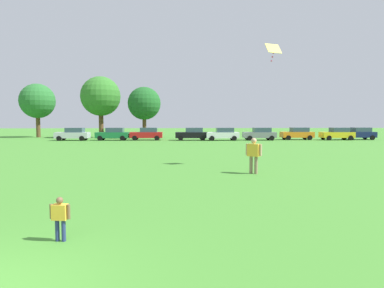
% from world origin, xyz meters
% --- Properties ---
extents(ground_plane, '(160.00, 160.00, 0.00)m').
position_xyz_m(ground_plane, '(0.00, 30.00, 0.00)').
color(ground_plane, '#42842D').
extents(child_kite_flyer, '(0.46, 0.22, 0.98)m').
position_xyz_m(child_kite_flyer, '(0.62, 2.47, 0.58)').
color(child_kite_flyer, navy).
rests_on(child_kite_flyer, ground).
extents(adult_bystander, '(0.71, 0.61, 1.78)m').
position_xyz_m(adult_bystander, '(6.97, 11.50, 1.05)').
color(adult_bystander, '#8C7259').
rests_on(adult_bystander, ground).
extents(kite, '(0.99, 0.69, 1.03)m').
position_xyz_m(kite, '(8.60, 14.07, 6.60)').
color(kite, yellow).
extents(parked_car_silver_0, '(4.30, 2.02, 1.68)m').
position_xyz_m(parked_car_silver_0, '(-10.59, 39.91, 0.86)').
color(parked_car_silver_0, silver).
rests_on(parked_car_silver_0, ground).
extents(parked_car_green_1, '(4.30, 2.02, 1.68)m').
position_xyz_m(parked_car_green_1, '(-5.37, 40.06, 0.86)').
color(parked_car_green_1, '#196B38').
rests_on(parked_car_green_1, ground).
extents(parked_car_red_2, '(4.30, 2.02, 1.68)m').
position_xyz_m(parked_car_red_2, '(-0.88, 40.27, 0.86)').
color(parked_car_red_2, red).
rests_on(parked_car_red_2, ground).
extents(parked_car_black_3, '(4.30, 2.02, 1.68)m').
position_xyz_m(parked_car_black_3, '(5.18, 39.66, 0.86)').
color(parked_car_black_3, black).
rests_on(parked_car_black_3, ground).
extents(parked_car_white_4, '(4.30, 2.02, 1.68)m').
position_xyz_m(parked_car_white_4, '(9.26, 39.19, 0.86)').
color(parked_car_white_4, white).
rests_on(parked_car_white_4, ground).
extents(parked_car_gray_5, '(4.30, 2.02, 1.68)m').
position_xyz_m(parked_car_gray_5, '(14.30, 39.47, 0.86)').
color(parked_car_gray_5, slate).
rests_on(parked_car_gray_5, ground).
extents(parked_car_orange_6, '(4.30, 2.02, 1.68)m').
position_xyz_m(parked_car_orange_6, '(19.70, 40.19, 0.86)').
color(parked_car_orange_6, orange).
rests_on(parked_car_orange_6, ground).
extents(parked_car_yellow_7, '(4.30, 2.02, 1.68)m').
position_xyz_m(parked_car_yellow_7, '(24.91, 39.41, 0.86)').
color(parked_car_yellow_7, yellow).
rests_on(parked_car_yellow_7, ground).
extents(parked_car_navy_8, '(4.30, 2.02, 1.68)m').
position_xyz_m(parked_car_navy_8, '(28.22, 39.93, 0.86)').
color(parked_car_navy_8, '#141E4C').
rests_on(parked_car_navy_8, ground).
extents(tree_far_left, '(5.37, 5.37, 8.37)m').
position_xyz_m(tree_far_left, '(-18.57, 48.41, 5.65)').
color(tree_far_left, brown).
rests_on(tree_far_left, ground).
extents(tree_center, '(5.97, 5.97, 9.30)m').
position_xyz_m(tree_center, '(-8.40, 46.62, 6.28)').
color(tree_center, brown).
rests_on(tree_center, ground).
extents(tree_far_right, '(4.91, 4.91, 7.65)m').
position_xyz_m(tree_far_right, '(-1.73, 45.50, 5.16)').
color(tree_far_right, brown).
rests_on(tree_far_right, ground).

